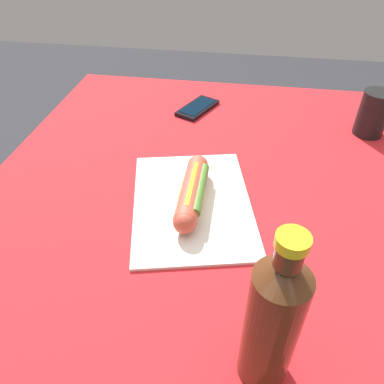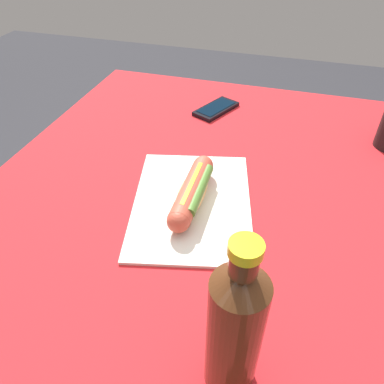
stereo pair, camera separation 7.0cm
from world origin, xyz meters
TOP-DOWN VIEW (x-y plane):
  - ground_plane at (0.00, 0.00)m, footprint 6.00×6.00m
  - dining_table at (0.00, 0.00)m, footprint 1.04×0.95m
  - paper_wrapper at (0.06, -0.04)m, footprint 0.36×0.29m
  - hot_dog at (0.06, -0.04)m, footprint 0.21×0.05m
  - cell_phone at (-0.33, -0.08)m, footprint 0.15×0.11m
  - soda_bottle at (0.36, 0.10)m, footprint 0.06×0.06m
  - drinking_cup at (-0.27, 0.35)m, footprint 0.07×0.07m

SIDE VIEW (x-z plane):
  - ground_plane at x=0.00m, z-range 0.00..0.00m
  - dining_table at x=0.00m, z-range 0.24..1.01m
  - paper_wrapper at x=0.06m, z-range 0.77..0.77m
  - cell_phone at x=-0.33m, z-range 0.77..0.78m
  - hot_dog at x=0.06m, z-range 0.78..0.82m
  - drinking_cup at x=-0.27m, z-range 0.77..0.88m
  - soda_bottle at x=0.36m, z-range 0.75..1.00m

